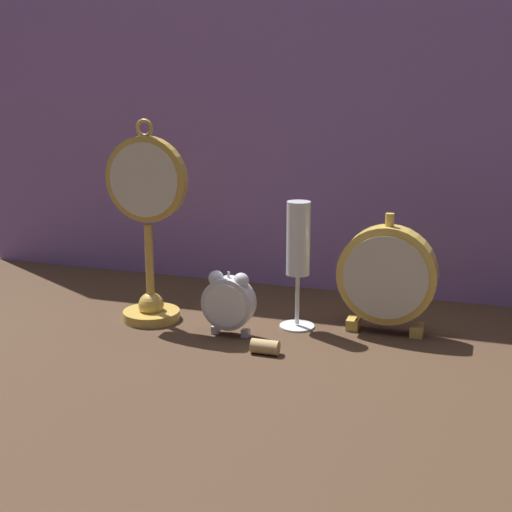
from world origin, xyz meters
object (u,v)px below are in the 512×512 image
object	(u,v)px
alarm_clock_twin_bell	(229,300)
champagne_flute	(298,249)
mantel_clock_silver	(387,276)
wine_cork	(265,347)
pocket_watch_on_stand	(148,229)

from	to	relation	value
alarm_clock_twin_bell	champagne_flute	xyz separation A→B (m)	(0.09, 0.07, 0.07)
mantel_clock_silver	wine_cork	bearing A→B (deg)	-136.28
wine_cork	champagne_flute	bearing A→B (deg)	83.74
pocket_watch_on_stand	wine_cork	xyz separation A→B (m)	(0.23, -0.09, -0.15)
pocket_watch_on_stand	champagne_flute	bearing A→B (deg)	10.05
alarm_clock_twin_bell	champagne_flute	world-z (taller)	champagne_flute
pocket_watch_on_stand	mantel_clock_silver	world-z (taller)	pocket_watch_on_stand
wine_cork	mantel_clock_silver	bearing A→B (deg)	43.72
mantel_clock_silver	wine_cork	size ratio (longest dim) A/B	4.66
pocket_watch_on_stand	champagne_flute	size ratio (longest dim) A/B	1.61
mantel_clock_silver	champagne_flute	world-z (taller)	champagne_flute
pocket_watch_on_stand	wine_cork	size ratio (longest dim) A/B	8.03
alarm_clock_twin_bell	wine_cork	distance (m)	0.11
alarm_clock_twin_bell	mantel_clock_silver	xyz separation A→B (m)	(0.23, 0.09, 0.04)
pocket_watch_on_stand	champagne_flute	xyz separation A→B (m)	(0.25, 0.04, -0.03)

